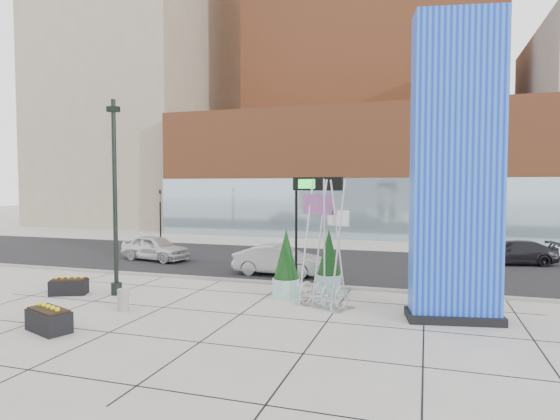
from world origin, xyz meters
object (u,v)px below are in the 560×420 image
(lamp_post, at_px, (115,216))
(overhead_street_sign, at_px, (315,193))
(concrete_bollard, at_px, (123,300))
(car_white_west, at_px, (155,248))
(blue_pylon, at_px, (456,174))
(public_art_sculpture, at_px, (324,274))
(car_silver_mid, at_px, (279,260))

(lamp_post, bearing_deg, overhead_street_sign, 26.26)
(concrete_bollard, distance_m, car_white_west, 11.20)
(concrete_bollard, height_order, car_white_west, car_white_west)
(blue_pylon, relative_size, overhead_street_sign, 2.08)
(car_white_west, bearing_deg, public_art_sculpture, -110.17)
(concrete_bollard, relative_size, overhead_street_sign, 0.16)
(blue_pylon, height_order, lamp_post, blue_pylon)
(lamp_post, height_order, concrete_bollard, lamp_post)
(lamp_post, relative_size, overhead_street_sign, 1.64)
(blue_pylon, relative_size, car_white_west, 2.29)
(blue_pylon, height_order, concrete_bollard, blue_pylon)
(public_art_sculpture, relative_size, concrete_bollard, 6.10)
(car_white_west, relative_size, car_silver_mid, 0.97)
(blue_pylon, height_order, car_white_west, blue_pylon)
(concrete_bollard, height_order, overhead_street_sign, overhead_street_sign)
(car_white_west, bearing_deg, blue_pylon, -103.77)
(overhead_street_sign, distance_m, car_silver_mid, 4.66)
(concrete_bollard, xyz_separation_m, overhead_street_sign, (5.58, 5.59, 3.70))
(public_art_sculpture, distance_m, overhead_street_sign, 4.25)
(blue_pylon, bearing_deg, lamp_post, 170.84)
(blue_pylon, distance_m, car_white_west, 18.31)
(blue_pylon, height_order, car_silver_mid, blue_pylon)
(public_art_sculpture, height_order, concrete_bollard, public_art_sculpture)
(blue_pylon, bearing_deg, car_silver_mid, 133.64)
(public_art_sculpture, relative_size, overhead_street_sign, 0.98)
(blue_pylon, xyz_separation_m, public_art_sculpture, (-4.40, 0.43, -3.56))
(blue_pylon, height_order, overhead_street_sign, blue_pylon)
(lamp_post, xyz_separation_m, public_art_sculpture, (8.38, 0.65, -1.98))
(public_art_sculpture, bearing_deg, car_white_west, 169.13)
(lamp_post, relative_size, car_silver_mid, 1.75)
(lamp_post, distance_m, overhead_street_sign, 8.22)
(overhead_street_sign, bearing_deg, car_white_west, 170.37)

